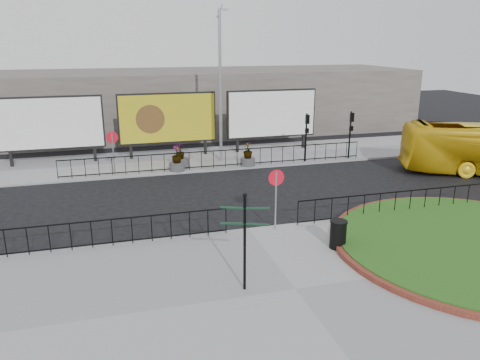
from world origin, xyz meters
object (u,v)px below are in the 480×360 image
object	(u,v)px
lamp_post	(220,84)
planter_b	(180,159)
billboard_mid	(168,118)
planter_c	(248,156)
litter_bin	(338,234)
planter_a	(177,161)
fingerpost_sign	(245,232)

from	to	relation	value
lamp_post	planter_b	distance (m)	5.10
planter_b	billboard_mid	bearing A→B (deg)	95.87
billboard_mid	planter_c	size ratio (longest dim) A/B	4.31
billboard_mid	litter_bin	xyz separation A→B (m)	(4.10, -15.62, -1.95)
litter_bin	planter_a	distance (m)	12.73
litter_bin	fingerpost_sign	bearing A→B (deg)	-154.82
planter_b	planter_c	bearing A→B (deg)	-9.36
planter_a	lamp_post	bearing A→B (deg)	28.02
lamp_post	litter_bin	xyz separation A→B (m)	(1.09, -13.65, -4.18)
billboard_mid	litter_bin	size ratio (longest dim) A/B	5.91
lamp_post	litter_bin	size ratio (longest dim) A/B	8.81
lamp_post	planter_b	xyz separation A→B (m)	(-2.71, -0.95, -4.21)
planter_a	planter_b	bearing A→B (deg)	65.36
lamp_post	planter_c	xyz separation A→B (m)	(1.26, -1.60, -4.15)
fingerpost_sign	litter_bin	size ratio (longest dim) A/B	2.94
fingerpost_sign	planter_b	xyz separation A→B (m)	(0.29, 14.63, -1.37)
planter_b	litter_bin	bearing A→B (deg)	-73.37
lamp_post	planter_c	distance (m)	4.62
billboard_mid	fingerpost_sign	distance (m)	17.56
planter_b	planter_c	world-z (taller)	planter_b
fingerpost_sign	planter_b	world-z (taller)	fingerpost_sign
billboard_mid	lamp_post	world-z (taller)	lamp_post
litter_bin	planter_a	xyz separation A→B (m)	(-4.10, 12.05, 0.03)
billboard_mid	fingerpost_sign	world-z (taller)	billboard_mid
planter_a	planter_c	size ratio (longest dim) A/B	1.01
planter_b	fingerpost_sign	bearing A→B (deg)	-91.13
planter_a	planter_b	world-z (taller)	planter_b
planter_a	planter_b	size ratio (longest dim) A/B	1.00
litter_bin	planter_b	world-z (taller)	planter_b
fingerpost_sign	litter_bin	bearing A→B (deg)	48.67
lamp_post	fingerpost_sign	world-z (taller)	lamp_post
billboard_mid	planter_b	size ratio (longest dim) A/B	4.26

